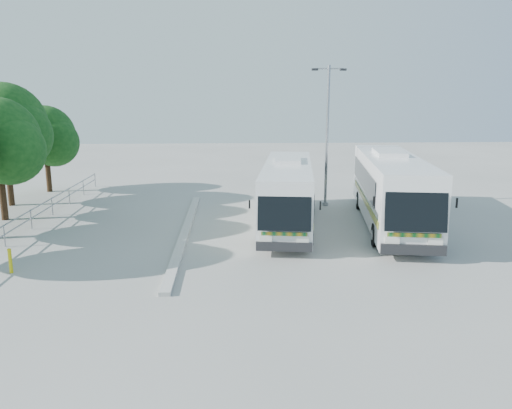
{
  "coord_description": "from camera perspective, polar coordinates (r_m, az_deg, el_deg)",
  "views": [
    {
      "loc": [
        -0.07,
        -21.53,
        6.43
      ],
      "look_at": [
        1.11,
        1.61,
        1.44
      ],
      "focal_mm": 35.0,
      "sensor_mm": 36.0,
      "label": 1
    }
  ],
  "objects": [
    {
      "name": "ground",
      "position": [
        22.47,
        -2.62,
        -4.48
      ],
      "size": [
        100.0,
        100.0,
        0.0
      ],
      "primitive_type": "plane",
      "color": "#A3A39E",
      "rests_on": "ground"
    },
    {
      "name": "tree_far_e",
      "position": [
        37.11,
        -22.88,
        7.29
      ],
      "size": [
        4.54,
        4.28,
        5.92
      ],
      "color": "#382314",
      "rests_on": "ground"
    },
    {
      "name": "bollard",
      "position": [
        20.79,
        -26.27,
        -5.8
      ],
      "size": [
        0.16,
        0.16,
        0.94
      ],
      "primitive_type": "cylinder",
      "rotation": [
        0.0,
        0.0,
        -0.23
      ],
      "color": "#D3C00C",
      "rests_on": "ground"
    },
    {
      "name": "kerb_divider",
      "position": [
        24.48,
        -8.05,
        -3.01
      ],
      "size": [
        0.4,
        16.0,
        0.15
      ],
      "primitive_type": "cube",
      "color": "#B2B2AD",
      "rests_on": "ground"
    },
    {
      "name": "lamppost",
      "position": [
        29.94,
        8.14,
        8.44
      ],
      "size": [
        2.01,
        0.23,
        8.24
      ],
      "rotation": [
        0.0,
        0.0,
        0.02
      ],
      "color": "#93959B",
      "rests_on": "ground"
    },
    {
      "name": "railing",
      "position": [
        27.98,
        -23.63,
        -0.61
      ],
      "size": [
        0.06,
        22.0,
        1.0
      ],
      "color": "gray",
      "rests_on": "ground"
    },
    {
      "name": "coach_main",
      "position": [
        25.43,
        3.63,
        1.49
      ],
      "size": [
        3.82,
        11.62,
        3.17
      ],
      "rotation": [
        0.0,
        0.0,
        -0.14
      ],
      "color": "silver",
      "rests_on": "ground"
    },
    {
      "name": "tree_far_d",
      "position": [
        33.14,
        -26.75,
        8.08
      ],
      "size": [
        5.62,
        5.3,
        7.33
      ],
      "color": "#382314",
      "rests_on": "ground"
    },
    {
      "name": "coach_adjacent",
      "position": [
        26.26,
        15.12,
        1.85
      ],
      "size": [
        4.49,
        12.88,
        3.51
      ],
      "rotation": [
        0.0,
        0.0,
        -0.16
      ],
      "color": "white",
      "rests_on": "ground"
    }
  ]
}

